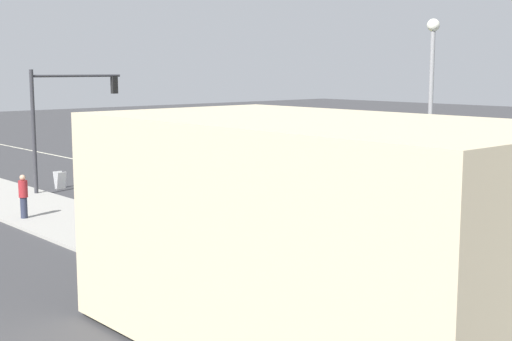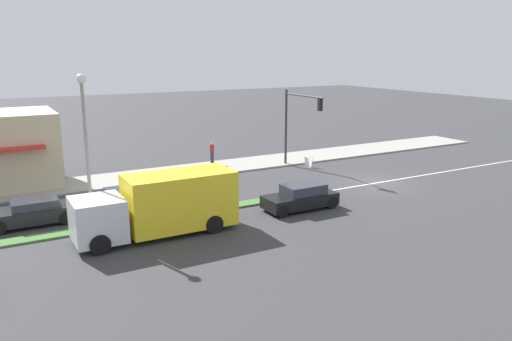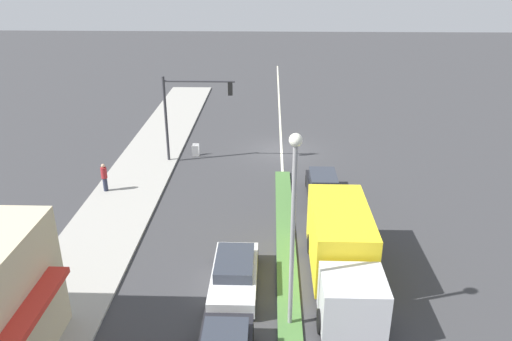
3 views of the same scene
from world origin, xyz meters
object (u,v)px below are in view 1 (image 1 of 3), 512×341
at_px(van_white, 339,212).
at_px(sedan_dark, 451,233).
at_px(warning_aframe_sign, 60,180).
at_px(traffic_signal_main, 62,109).
at_px(street_lamp, 431,97).
at_px(suv_black, 271,173).
at_px(pedestrian, 23,195).
at_px(delivery_truck, 402,175).

bearing_deg(van_white, sedan_dark, 90.00).
relative_size(warning_aframe_sign, sedan_dark, 0.21).
xyz_separation_m(traffic_signal_main, warning_aframe_sign, (-0.23, -0.98, -3.47)).
height_order(street_lamp, warning_aframe_sign, street_lamp).
bearing_deg(suv_black, pedestrian, -1.50).
xyz_separation_m(street_lamp, delivery_truck, (-2.20, -2.79, -3.31)).
bearing_deg(suv_black, delivery_truck, 90.00).
height_order(street_lamp, suv_black, street_lamp).
bearing_deg(sedan_dark, van_white, -90.00).
height_order(suv_black, van_white, suv_black).
relative_size(traffic_signal_main, street_lamp, 0.76).
bearing_deg(traffic_signal_main, suv_black, 147.80).
bearing_deg(suv_black, street_lamp, 78.35).
xyz_separation_m(delivery_truck, suv_black, (0.00, -7.88, -0.80)).
relative_size(warning_aframe_sign, suv_black, 0.20).
height_order(traffic_signal_main, suv_black, traffic_signal_main).
distance_m(warning_aframe_sign, sedan_dark, 19.71).
bearing_deg(pedestrian, street_lamp, 133.04).
relative_size(traffic_signal_main, delivery_truck, 0.75).
distance_m(traffic_signal_main, delivery_truck, 15.73).
bearing_deg(warning_aframe_sign, van_white, 104.15).
bearing_deg(street_lamp, delivery_truck, -128.23).
relative_size(suv_black, sedan_dark, 1.04).
xyz_separation_m(pedestrian, warning_aframe_sign, (-4.38, -5.90, -0.57)).
bearing_deg(traffic_signal_main, pedestrian, 49.88).
bearing_deg(suv_black, traffic_signal_main, -32.20).
distance_m(traffic_signal_main, street_lamp, 17.07).
relative_size(pedestrian, delivery_truck, 0.22).
xyz_separation_m(street_lamp, suv_black, (-2.20, -10.67, -4.11)).
bearing_deg(pedestrian, suv_black, 178.50).
height_order(warning_aframe_sign, delivery_truck, delivery_truck).
distance_m(street_lamp, warning_aframe_sign, 18.41).
relative_size(traffic_signal_main, sedan_dark, 1.42).
bearing_deg(traffic_signal_main, sedan_dark, 102.05).
distance_m(traffic_signal_main, van_white, 14.59).
bearing_deg(warning_aframe_sign, pedestrian, 53.43).
bearing_deg(pedestrian, warning_aframe_sign, -126.57).
xyz_separation_m(traffic_signal_main, sedan_dark, (-3.92, 18.38, -3.26)).
xyz_separation_m(pedestrian, sedan_dark, (-8.07, 13.46, -0.35)).
relative_size(pedestrian, sedan_dark, 0.42).
bearing_deg(van_white, traffic_signal_main, -73.97).
xyz_separation_m(traffic_signal_main, suv_black, (-8.32, 5.24, -3.23)).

